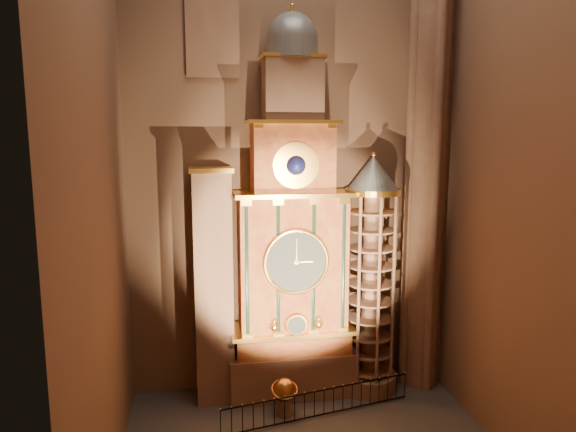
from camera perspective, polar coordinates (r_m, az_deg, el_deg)
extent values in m
plane|color=brown|center=(22.76, 0.00, 7.68)|extent=(22.00, 0.00, 22.00)
plane|color=brown|center=(16.75, -20.75, 6.66)|extent=(0.00, 22.00, 22.00)
plane|color=brown|center=(19.68, 23.87, 6.73)|extent=(0.00, 22.00, 22.00)
cube|color=#8C634C|center=(24.17, 0.42, -16.81)|extent=(5.60, 2.20, 2.00)
cube|color=maroon|center=(23.56, 0.42, -13.52)|extent=(5.00, 2.00, 1.00)
cube|color=#FFBF4B|center=(23.31, 0.45, -12.32)|extent=(5.40, 2.30, 0.18)
cube|color=maroon|center=(22.46, 0.43, -5.24)|extent=(4.60, 2.00, 6.00)
cylinder|color=black|center=(21.37, -4.61, -6.01)|extent=(0.32, 0.32, 5.60)
cylinder|color=black|center=(21.52, -1.14, -5.87)|extent=(0.32, 0.32, 5.60)
cylinder|color=black|center=(21.78, 2.79, -5.70)|extent=(0.32, 0.32, 5.60)
cylinder|color=black|center=(22.09, 6.10, -5.53)|extent=(0.32, 0.32, 5.60)
cube|color=#FFBF4B|center=(21.86, 0.47, 2.50)|extent=(5.00, 2.25, 0.18)
cylinder|color=#2D3033|center=(21.42, 0.91, -5.11)|extent=(2.60, 0.12, 2.60)
torus|color=#FFBF4B|center=(21.37, 0.94, -5.15)|extent=(2.80, 0.16, 2.80)
cylinder|color=#FFBF4B|center=(22.09, 0.97, -12.02)|extent=(0.90, 0.10, 0.90)
sphere|color=#FFBF4B|center=(22.01, -1.55, -12.24)|extent=(0.36, 0.36, 0.36)
sphere|color=#FFBF4B|center=(22.34, 3.39, -11.93)|extent=(0.36, 0.36, 0.36)
cube|color=maroon|center=(21.80, 0.45, 6.31)|extent=(3.40, 1.80, 3.00)
sphere|color=#0C113D|center=(20.91, 0.89, 5.65)|extent=(0.80, 0.80, 0.80)
cube|color=#FFBF4B|center=(21.73, 0.48, 10.39)|extent=(3.80, 2.00, 0.15)
cube|color=#8C634C|center=(21.85, 0.46, 13.66)|extent=(2.40, 1.60, 2.60)
sphere|color=slate|center=(22.12, 0.47, 19.09)|extent=(2.10, 2.10, 2.10)
cylinder|color=#FFBF4B|center=(22.30, 0.47, 21.37)|extent=(0.14, 0.14, 0.80)
cube|color=#8C634C|center=(22.40, -8.25, -8.03)|extent=(1.60, 1.40, 10.00)
cube|color=#FFBF4B|center=(22.67, -8.10, -13.18)|extent=(1.35, 0.10, 2.10)
cube|color=#461412|center=(22.61, -8.10, -13.23)|extent=(1.05, 0.04, 1.75)
cube|color=#FFBF4B|center=(21.83, -8.25, -6.84)|extent=(1.35, 0.10, 2.10)
cube|color=#461412|center=(21.77, -8.25, -6.88)|extent=(1.05, 0.04, 1.75)
cube|color=#FFBF4B|center=(21.28, -8.41, -0.08)|extent=(1.35, 0.10, 2.10)
cube|color=#461412|center=(21.22, -8.41, -0.11)|extent=(1.05, 0.04, 1.75)
cube|color=#FFBF4B|center=(21.49, -8.55, 5.10)|extent=(1.80, 1.60, 0.20)
cylinder|color=#8C634C|center=(24.97, 8.87, -17.57)|extent=(2.50, 2.50, 0.80)
cylinder|color=#8C634C|center=(23.32, 9.14, -7.62)|extent=(0.70, 0.70, 8.20)
cylinder|color=#FFBF4B|center=(22.50, 9.40, 2.69)|extent=(2.40, 2.40, 0.25)
cone|color=slate|center=(22.42, 9.45, 4.72)|extent=(2.30, 2.30, 1.50)
sphere|color=#FFBF4B|center=(22.38, 9.51, 6.77)|extent=(0.20, 0.20, 0.20)
cylinder|color=#8C634C|center=(23.63, 15.30, 7.41)|extent=(1.60, 1.60, 22.00)
cylinder|color=#8C634C|center=(23.97, 17.05, 7.35)|extent=(0.44, 0.44, 22.00)
cylinder|color=#8C634C|center=(23.30, 13.50, 7.46)|extent=(0.44, 0.44, 22.00)
cylinder|color=#8C634C|center=(24.35, 14.51, 7.48)|extent=(0.44, 0.44, 22.00)
cylinder|color=#8C634C|center=(22.90, 16.15, 7.34)|extent=(0.44, 0.44, 22.00)
cube|color=navy|center=(22.94, -8.46, 21.43)|extent=(2.00, 0.10, 5.00)
cube|color=#8C634C|center=(22.88, -8.46, 21.47)|extent=(2.20, 0.06, 5.20)
cylinder|color=#8C634C|center=(22.72, -0.38, -20.45)|extent=(0.60, 0.60, 0.70)
sphere|color=#C37837|center=(22.34, -0.38, -18.67)|extent=(0.90, 0.90, 0.90)
torus|color=#C37837|center=(22.34, -0.38, -18.67)|extent=(1.19, 1.14, 0.48)
cube|color=black|center=(22.19, 3.50, -18.82)|extent=(8.13, 1.74, 0.05)
cube|color=black|center=(22.71, 3.48, -21.21)|extent=(8.13, 1.74, 0.05)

